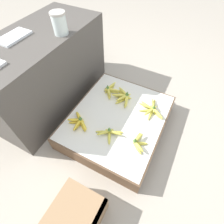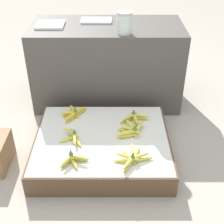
{
  "view_description": "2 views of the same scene",
  "coord_description": "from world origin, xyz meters",
  "px_view_note": "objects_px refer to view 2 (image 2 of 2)",
  "views": [
    {
      "loc": [
        -0.85,
        -0.38,
        1.38
      ],
      "look_at": [
        -0.05,
        0.03,
        0.25
      ],
      "focal_mm": 28.0,
      "sensor_mm": 36.0,
      "label": 1
    },
    {
      "loc": [
        0.07,
        -1.7,
        1.51
      ],
      "look_at": [
        0.08,
        0.03,
        0.35
      ],
      "focal_mm": 50.0,
      "sensor_mm": 36.0,
      "label": 2
    }
  ],
  "objects_px": {
    "banana_bunch_middle_midleft": "(131,130)",
    "banana_bunch_front_midleft": "(131,158)",
    "banana_bunch_back_left": "(73,113)",
    "banana_bunch_front_left": "(72,160)",
    "glass_jar": "(123,23)",
    "foam_tray_white": "(49,25)",
    "banana_bunch_back_midleft": "(133,117)",
    "banana_bunch_middle_left": "(72,136)"
  },
  "relations": [
    {
      "from": "banana_bunch_middle_midleft",
      "to": "banana_bunch_front_midleft",
      "type": "bearing_deg",
      "value": -93.02
    },
    {
      "from": "banana_bunch_back_left",
      "to": "banana_bunch_middle_midleft",
      "type": "bearing_deg",
      "value": -26.22
    },
    {
      "from": "banana_bunch_middle_midleft",
      "to": "banana_bunch_back_left",
      "type": "distance_m",
      "value": 0.48
    },
    {
      "from": "banana_bunch_front_left",
      "to": "banana_bunch_front_midleft",
      "type": "xyz_separation_m",
      "value": [
        0.37,
        0.02,
        -0.0
      ]
    },
    {
      "from": "glass_jar",
      "to": "banana_bunch_front_left",
      "type": "bearing_deg",
      "value": -111.57
    },
    {
      "from": "foam_tray_white",
      "to": "banana_bunch_back_midleft",
      "type": "bearing_deg",
      "value": -40.45
    },
    {
      "from": "banana_bunch_middle_left",
      "to": "banana_bunch_back_left",
      "type": "xyz_separation_m",
      "value": [
        -0.02,
        0.28,
        0.0
      ]
    },
    {
      "from": "banana_bunch_front_midleft",
      "to": "banana_bunch_back_left",
      "type": "bearing_deg",
      "value": 129.99
    },
    {
      "from": "banana_bunch_back_midleft",
      "to": "foam_tray_white",
      "type": "distance_m",
      "value": 1.01
    },
    {
      "from": "banana_bunch_front_left",
      "to": "banana_bunch_middle_left",
      "type": "height_order",
      "value": "banana_bunch_front_left"
    },
    {
      "from": "banana_bunch_front_midleft",
      "to": "banana_bunch_middle_left",
      "type": "height_order",
      "value": "banana_bunch_middle_left"
    },
    {
      "from": "banana_bunch_middle_midleft",
      "to": "banana_bunch_back_left",
      "type": "height_order",
      "value": "banana_bunch_middle_midleft"
    },
    {
      "from": "banana_bunch_middle_midleft",
      "to": "banana_bunch_back_left",
      "type": "xyz_separation_m",
      "value": [
        -0.43,
        0.21,
        -0.0
      ]
    },
    {
      "from": "banana_bunch_front_midleft",
      "to": "banana_bunch_middle_midleft",
      "type": "xyz_separation_m",
      "value": [
        0.01,
        0.28,
        0.01
      ]
    },
    {
      "from": "banana_bunch_middle_left",
      "to": "banana_bunch_back_midleft",
      "type": "bearing_deg",
      "value": 27.19
    },
    {
      "from": "banana_bunch_front_left",
      "to": "banana_bunch_front_midleft",
      "type": "relative_size",
      "value": 0.7
    },
    {
      "from": "banana_bunch_back_left",
      "to": "banana_bunch_back_midleft",
      "type": "height_order",
      "value": "banana_bunch_back_left"
    },
    {
      "from": "banana_bunch_front_left",
      "to": "foam_tray_white",
      "type": "bearing_deg",
      "value": 103.76
    },
    {
      "from": "banana_bunch_front_left",
      "to": "banana_bunch_back_midleft",
      "type": "relative_size",
      "value": 0.81
    },
    {
      "from": "banana_bunch_back_midleft",
      "to": "foam_tray_white",
      "type": "bearing_deg",
      "value": 139.55
    },
    {
      "from": "banana_bunch_front_midleft",
      "to": "banana_bunch_back_left",
      "type": "height_order",
      "value": "banana_bunch_back_left"
    },
    {
      "from": "banana_bunch_front_left",
      "to": "glass_jar",
      "type": "distance_m",
      "value": 1.08
    },
    {
      "from": "banana_bunch_middle_midleft",
      "to": "foam_tray_white",
      "type": "height_order",
      "value": "foam_tray_white"
    },
    {
      "from": "banana_bunch_middle_left",
      "to": "banana_bunch_middle_midleft",
      "type": "height_order",
      "value": "banana_bunch_middle_midleft"
    },
    {
      "from": "banana_bunch_front_left",
      "to": "glass_jar",
      "type": "bearing_deg",
      "value": 68.43
    },
    {
      "from": "banana_bunch_front_left",
      "to": "glass_jar",
      "type": "height_order",
      "value": "glass_jar"
    },
    {
      "from": "glass_jar",
      "to": "banana_bunch_middle_midleft",
      "type": "bearing_deg",
      "value": -84.8
    },
    {
      "from": "banana_bunch_middle_midleft",
      "to": "banana_bunch_back_left",
      "type": "bearing_deg",
      "value": 153.78
    },
    {
      "from": "banana_bunch_back_left",
      "to": "foam_tray_white",
      "type": "bearing_deg",
      "value": 111.81
    },
    {
      "from": "banana_bunch_front_midleft",
      "to": "foam_tray_white",
      "type": "distance_m",
      "value": 1.29
    },
    {
      "from": "banana_bunch_back_left",
      "to": "foam_tray_white",
      "type": "distance_m",
      "value": 0.75
    },
    {
      "from": "banana_bunch_front_left",
      "to": "banana_bunch_back_midleft",
      "type": "height_order",
      "value": "banana_bunch_front_left"
    },
    {
      "from": "banana_bunch_back_left",
      "to": "glass_jar",
      "type": "height_order",
      "value": "glass_jar"
    },
    {
      "from": "banana_bunch_front_midleft",
      "to": "foam_tray_white",
      "type": "height_order",
      "value": "foam_tray_white"
    },
    {
      "from": "banana_bunch_middle_midleft",
      "to": "glass_jar",
      "type": "distance_m",
      "value": 0.8
    },
    {
      "from": "banana_bunch_front_left",
      "to": "foam_tray_white",
      "type": "height_order",
      "value": "foam_tray_white"
    },
    {
      "from": "banana_bunch_front_left",
      "to": "foam_tray_white",
      "type": "distance_m",
      "value": 1.17
    },
    {
      "from": "banana_bunch_front_midleft",
      "to": "foam_tray_white",
      "type": "bearing_deg",
      "value": 121.64
    },
    {
      "from": "banana_bunch_middle_left",
      "to": "banana_bunch_back_left",
      "type": "relative_size",
      "value": 1.03
    },
    {
      "from": "banana_bunch_middle_midleft",
      "to": "banana_bunch_back_midleft",
      "type": "height_order",
      "value": "banana_bunch_middle_midleft"
    },
    {
      "from": "banana_bunch_middle_left",
      "to": "banana_bunch_middle_midleft",
      "type": "distance_m",
      "value": 0.41
    },
    {
      "from": "glass_jar",
      "to": "foam_tray_white",
      "type": "relative_size",
      "value": 0.74
    }
  ]
}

